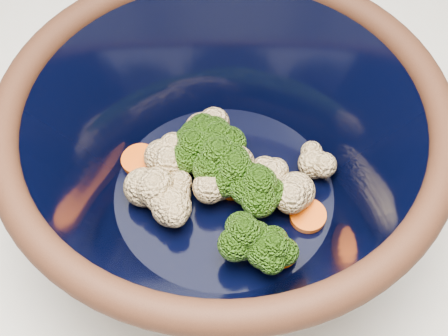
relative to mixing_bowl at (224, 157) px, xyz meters
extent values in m
cylinder|color=black|center=(0.00, 0.00, -0.08)|extent=(0.20, 0.20, 0.01)
torus|color=black|center=(0.00, 0.00, 0.05)|extent=(0.33, 0.33, 0.02)
cylinder|color=black|center=(0.00, 0.00, -0.05)|extent=(0.19, 0.19, 0.00)
cylinder|color=#608442|center=(0.04, -0.07, -0.04)|extent=(0.01, 0.01, 0.02)
ellipsoid|color=#336012|center=(0.04, -0.07, -0.02)|extent=(0.04, 0.04, 0.03)
cylinder|color=#608442|center=(-0.01, 0.01, -0.04)|extent=(0.01, 0.01, 0.02)
ellipsoid|color=#336012|center=(-0.01, 0.01, -0.01)|extent=(0.04, 0.04, 0.04)
cylinder|color=#608442|center=(-0.01, 0.03, -0.04)|extent=(0.01, 0.01, 0.02)
ellipsoid|color=#336012|center=(-0.01, 0.03, -0.02)|extent=(0.04, 0.04, 0.03)
cylinder|color=#608442|center=(-0.02, 0.04, -0.04)|extent=(0.01, 0.01, 0.02)
ellipsoid|color=#336012|center=(-0.02, 0.04, -0.02)|extent=(0.04, 0.04, 0.03)
cylinder|color=#608442|center=(0.02, -0.06, -0.04)|extent=(0.01, 0.01, 0.02)
ellipsoid|color=#336012|center=(0.02, -0.06, -0.02)|extent=(0.04, 0.04, 0.03)
cylinder|color=#608442|center=(-0.03, 0.02, -0.04)|extent=(0.01, 0.01, 0.02)
ellipsoid|color=#336012|center=(-0.03, 0.02, -0.02)|extent=(0.04, 0.04, 0.03)
cylinder|color=#608442|center=(0.03, -0.01, -0.04)|extent=(0.01, 0.01, 0.02)
ellipsoid|color=#336012|center=(0.03, -0.01, -0.01)|extent=(0.04, 0.04, 0.04)
cylinder|color=#608442|center=(0.01, 0.00, -0.04)|extent=(0.01, 0.01, 0.02)
ellipsoid|color=#336012|center=(0.01, 0.00, -0.01)|extent=(0.04, 0.04, 0.04)
sphere|color=beige|center=(0.06, -0.01, -0.03)|extent=(0.03, 0.03, 0.03)
sphere|color=beige|center=(0.00, 0.01, -0.03)|extent=(0.03, 0.03, 0.03)
sphere|color=beige|center=(0.03, 0.01, -0.04)|extent=(0.03, 0.03, 0.03)
sphere|color=beige|center=(-0.02, 0.05, -0.03)|extent=(0.03, 0.03, 0.03)
sphere|color=beige|center=(-0.04, -0.03, -0.03)|extent=(0.03, 0.03, 0.03)
sphere|color=beige|center=(0.00, 0.01, -0.03)|extent=(0.03, 0.03, 0.03)
sphere|color=beige|center=(-0.01, 0.03, -0.03)|extent=(0.03, 0.03, 0.03)
sphere|color=beige|center=(-0.04, -0.01, -0.04)|extent=(0.03, 0.03, 0.03)
sphere|color=beige|center=(0.07, 0.03, -0.04)|extent=(0.03, 0.03, 0.03)
sphere|color=beige|center=(-0.07, -0.01, -0.03)|extent=(0.03, 0.03, 0.03)
sphere|color=beige|center=(-0.01, 0.00, -0.03)|extent=(0.03, 0.03, 0.03)
sphere|color=beige|center=(-0.05, 0.02, -0.03)|extent=(0.03, 0.03, 0.03)
cylinder|color=#EC580A|center=(0.01, 0.01, -0.04)|extent=(0.03, 0.03, 0.01)
cylinder|color=#EC580A|center=(0.07, -0.02, -0.04)|extent=(0.03, 0.03, 0.01)
cylinder|color=#EC580A|center=(-0.08, 0.02, -0.04)|extent=(0.03, 0.03, 0.01)
cylinder|color=#EC580A|center=(0.05, -0.06, -0.04)|extent=(0.03, 0.03, 0.01)
camera|label=1|loc=(0.02, -0.29, 0.39)|focal=50.00mm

